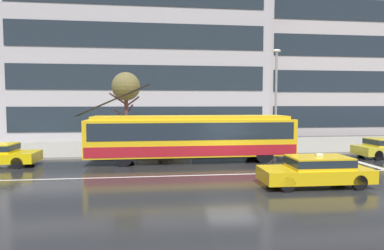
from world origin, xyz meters
name	(u,v)px	position (x,y,z in m)	size (l,w,h in m)	color
ground_plane	(231,169)	(0.00, 0.00, 0.00)	(160.00, 160.00, 0.00)	#222326
sidewalk_slab	(204,146)	(0.00, 9.29, 0.07)	(80.00, 10.00, 0.14)	gray
crosswalk_stripe_edge_near	(317,163)	(5.40, 1.15, 0.00)	(0.44, 4.40, 0.01)	beige
crosswalk_stripe_inner_a	(331,163)	(6.30, 1.15, 0.00)	(0.44, 4.40, 0.01)	beige
crosswalk_stripe_center	(345,163)	(7.20, 1.15, 0.00)	(0.44, 4.40, 0.01)	beige
crosswalk_stripe_inner_b	(360,162)	(8.10, 1.15, 0.00)	(0.44, 4.40, 0.01)	beige
lane_centre_line	(237,174)	(0.00, -1.20, 0.00)	(72.00, 0.14, 0.01)	silver
trolleybus	(192,136)	(-1.78, 2.69, 1.53)	(12.89, 2.54, 4.66)	yellow
taxi_oncoming_near	(316,170)	(2.74, -3.85, 0.70)	(4.60, 1.87, 1.39)	yellow
bus_shelter	(163,125)	(-3.40, 6.46, 2.00)	(4.12, 1.64, 2.49)	gray
pedestrian_at_shelter	(165,129)	(-3.24, 5.92, 1.71)	(1.19, 1.19, 1.91)	black
pedestrian_approaching_curb	(248,128)	(2.67, 5.84, 1.78)	(1.49, 1.49, 2.01)	#454350
pedestrian_walking_past	(159,129)	(-3.64, 6.80, 1.67)	(1.31, 1.31, 1.91)	navy
street_lamp	(276,92)	(4.53, 5.43, 4.33)	(0.60, 0.32, 7.14)	gray
street_tree_bare	(126,88)	(-5.88, 5.91, 4.55)	(2.10, 2.00, 5.47)	brown
office_tower_corner_right	(352,55)	(21.42, 22.93, 9.72)	(27.75, 13.11, 19.43)	#B6ADB0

